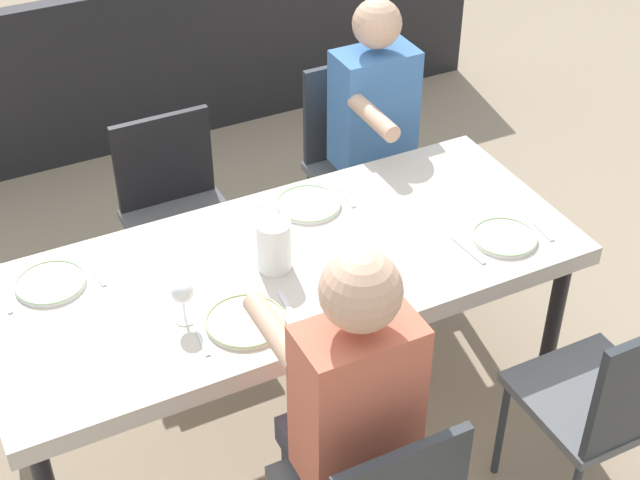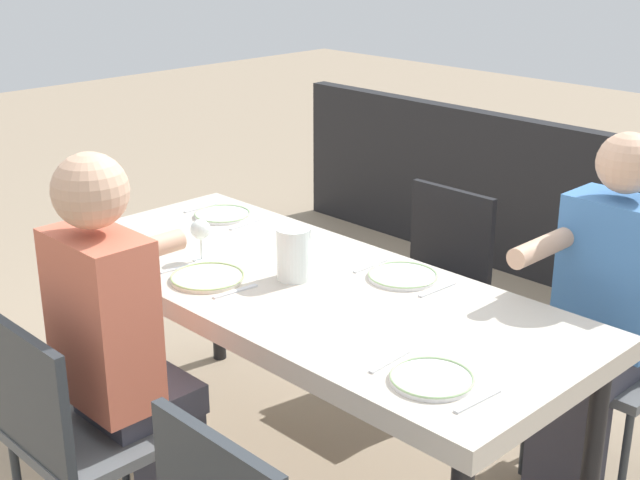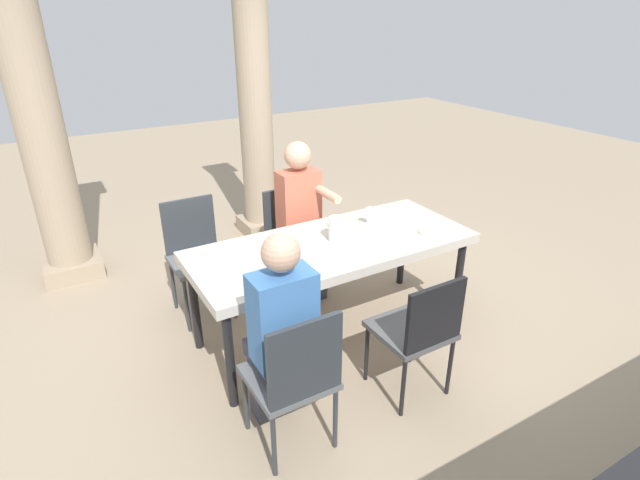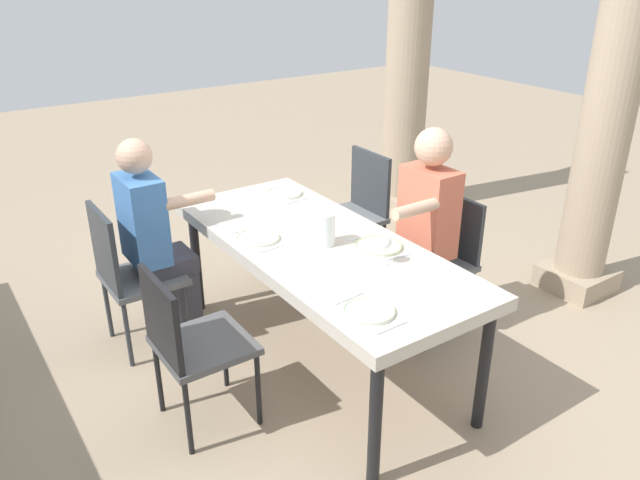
{
  "view_description": "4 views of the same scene",
  "coord_description": "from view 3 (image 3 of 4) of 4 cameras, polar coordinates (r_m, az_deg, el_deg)",
  "views": [
    {
      "loc": [
        1.02,
        2.31,
        2.77
      ],
      "look_at": [
        -0.1,
        0.08,
        0.89
      ],
      "focal_mm": 53.11,
      "sensor_mm": 36.0,
      "label": 1
    },
    {
      "loc": [
        -2.03,
        1.91,
        1.94
      ],
      "look_at": [
        0.02,
        -0.1,
        0.89
      ],
      "focal_mm": 49.59,
      "sensor_mm": 36.0,
      "label": 2
    },
    {
      "loc": [
        -1.7,
        -2.73,
        2.31
      ],
      "look_at": [
        -0.06,
        0.08,
        0.78
      ],
      "focal_mm": 28.07,
      "sensor_mm": 36.0,
      "label": 3
    },
    {
      "loc": [
        2.58,
        -1.75,
        2.23
      ],
      "look_at": [
        0.1,
        -0.06,
        0.84
      ],
      "focal_mm": 35.05,
      "sensor_mm": 36.0,
      "label": 4
    }
  ],
  "objects": [
    {
      "name": "plate_1",
      "position": [
        3.26,
        0.57,
        -2.7
      ],
      "size": [
        0.24,
        0.24,
        0.02
      ],
      "color": "white",
      "rests_on": "dining_table"
    },
    {
      "name": "wine_glass_2",
      "position": [
        3.82,
        5.62,
        3.25
      ],
      "size": [
        0.07,
        0.07,
        0.15
      ],
      "color": "white",
      "rests_on": "dining_table"
    },
    {
      "name": "chair_mid_south",
      "position": [
        3.17,
        11.24,
        -9.85
      ],
      "size": [
        0.44,
        0.44,
        0.87
      ],
      "color": "#4F4F50",
      "rests_on": "ground"
    },
    {
      "name": "dining_table",
      "position": [
        3.59,
        1.46,
        -1.22
      ],
      "size": [
        2.05,
        0.85,
        0.77
      ],
      "color": "beige",
      "rests_on": "ground"
    },
    {
      "name": "spoon_3",
      "position": [
        3.91,
        14.48,
        1.32
      ],
      "size": [
        0.02,
        0.17,
        0.01
      ],
      "primitive_type": "cube",
      "rotation": [
        0.0,
        0.0,
        0.02
      ],
      "color": "silver",
      "rests_on": "dining_table"
    },
    {
      "name": "fork_0",
      "position": [
        3.43,
        -13.49,
        -2.05
      ],
      "size": [
        0.03,
        0.17,
        0.01
      ],
      "primitive_type": "cube",
      "rotation": [
        0.0,
        0.0,
        -0.07
      ],
      "color": "silver",
      "rests_on": "dining_table"
    },
    {
      "name": "chair_west_north",
      "position": [
        4.1,
        -13.96,
        -1.08
      ],
      "size": [
        0.44,
        0.44,
        0.94
      ],
      "color": "#5B5E61",
      "rests_on": "ground"
    },
    {
      "name": "spoon_0",
      "position": [
        3.51,
        -8.85,
        -0.95
      ],
      "size": [
        0.03,
        0.17,
        0.01
      ],
      "primitive_type": "cube",
      "rotation": [
        0.0,
        0.0,
        0.07
      ],
      "color": "silver",
      "rests_on": "dining_table"
    },
    {
      "name": "fork_3",
      "position": [
        3.72,
        11.14,
        0.39
      ],
      "size": [
        0.03,
        0.17,
        0.01
      ],
      "primitive_type": "cube",
      "rotation": [
        0.0,
        0.0,
        0.08
      ],
      "color": "silver",
      "rests_on": "dining_table"
    },
    {
      "name": "stone_column_centre",
      "position": [
        5.26,
        -7.4,
        14.86
      ],
      "size": [
        0.44,
        0.44,
        2.8
      ],
      "color": "tan",
      "rests_on": "ground"
    },
    {
      "name": "fork_1",
      "position": [
        3.19,
        -1.75,
        -3.43
      ],
      "size": [
        0.02,
        0.17,
        0.01
      ],
      "primitive_type": "cube",
      "rotation": [
        0.0,
        0.0,
        -0.05
      ],
      "color": "silver",
      "rests_on": "dining_table"
    },
    {
      "name": "plate_2",
      "position": [
        3.85,
        2.71,
        1.86
      ],
      "size": [
        0.25,
        0.25,
        0.02
      ],
      "color": "silver",
      "rests_on": "dining_table"
    },
    {
      "name": "plate_3",
      "position": [
        3.81,
        12.86,
        0.94
      ],
      "size": [
        0.23,
        0.23,
        0.02
      ],
      "color": "white",
      "rests_on": "dining_table"
    },
    {
      "name": "chair_west_south",
      "position": [
        2.76,
        -2.84,
        -15.07
      ],
      "size": [
        0.44,
        0.44,
        0.92
      ],
      "color": "#5B5E61",
      "rests_on": "ground"
    },
    {
      "name": "diner_woman_green",
      "position": [
        2.79,
        -4.68,
        -10.21
      ],
      "size": [
        0.35,
        0.49,
        1.3
      ],
      "color": "#3F3F4C",
      "rests_on": "ground"
    },
    {
      "name": "fork_2",
      "position": [
        3.78,
        0.79,
        1.33
      ],
      "size": [
        0.03,
        0.17,
        0.01
      ],
      "primitive_type": "cube",
      "rotation": [
        0.0,
        0.0,
        -0.09
      ],
      "color": "silver",
      "rests_on": "dining_table"
    },
    {
      "name": "water_pitcher",
      "position": [
        3.55,
        1.94,
        1.09
      ],
      "size": [
        0.12,
        0.12,
        0.18
      ],
      "color": "white",
      "rests_on": "dining_table"
    },
    {
      "name": "diner_man_white",
      "position": [
        4.15,
        -2.0,
        2.75
      ],
      "size": [
        0.35,
        0.5,
        1.33
      ],
      "color": "#3F3F4C",
      "rests_on": "ground"
    },
    {
      "name": "plate_0",
      "position": [
        3.46,
        -11.15,
        -1.41
      ],
      "size": [
        0.23,
        0.23,
        0.02
      ],
      "color": "white",
      "rests_on": "dining_table"
    },
    {
      "name": "stone_column_near",
      "position": [
        4.85,
        -29.31,
        11.12
      ],
      "size": [
        0.5,
        0.5,
        2.82
      ],
      "color": "tan",
      "rests_on": "ground"
    },
    {
      "name": "spoon_2",
      "position": [
        3.93,
        4.54,
        2.22
      ],
      "size": [
        0.03,
        0.17,
        0.01
      ],
      "primitive_type": "cube",
      "rotation": [
        0.0,
        0.0,
        -0.1
      ],
      "color": "silver",
      "rests_on": "dining_table"
    },
    {
      "name": "ground_plane",
      "position": [
        3.96,
        1.34,
        -10.45
      ],
      "size": [
        16.0,
        16.0,
        0.0
      ],
      "primitive_type": "plane",
      "color": "gray"
    },
    {
      "name": "chair_mid_north",
      "position": [
        4.38,
        -3.16,
        1.03
      ],
      "size": [
        0.44,
        0.44,
        0.87
      ],
      "color": "#5B5E61",
      "rests_on": "ground"
    },
    {
      "name": "spoon_1",
      "position": [
        3.33,
        2.79,
        -2.18
      ],
      "size": [
        0.02,
        0.17,
        0.01
      ],
      "primitive_type": "cube",
      "rotation": [
        0.0,
        0.0,
        0.01
      ],
      "color": "silver",
      "rests_on": "dining_table"
    }
  ]
}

